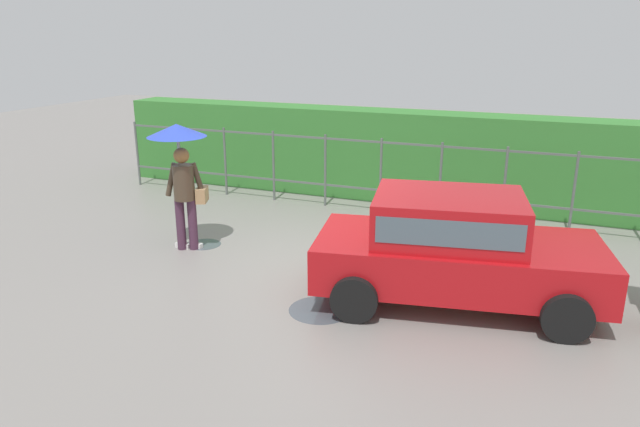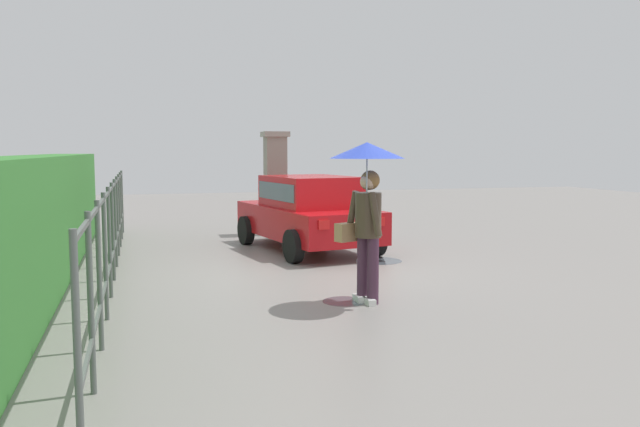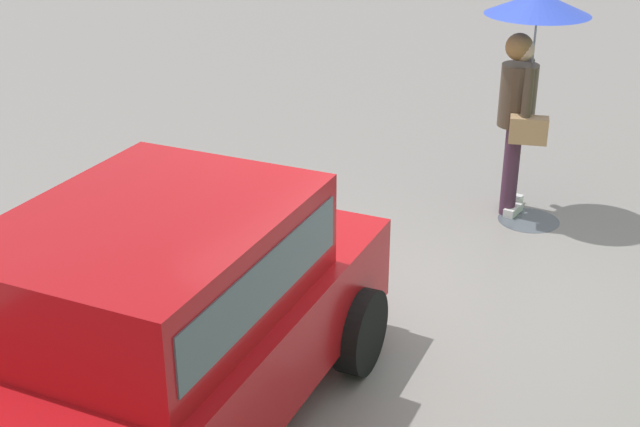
{
  "view_description": "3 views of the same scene",
  "coord_description": "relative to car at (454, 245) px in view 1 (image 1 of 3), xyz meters",
  "views": [
    {
      "loc": [
        3.23,
        -7.79,
        3.49
      ],
      "look_at": [
        0.16,
        -0.1,
        0.91
      ],
      "focal_mm": 32.83,
      "sensor_mm": 36.0,
      "label": 1
    },
    {
      "loc": [
        -9.91,
        2.78,
        1.98
      ],
      "look_at": [
        0.25,
        -0.13,
        0.93
      ],
      "focal_mm": 35.69,
      "sensor_mm": 36.0,
      "label": 2
    },
    {
      "loc": [
        5.13,
        2.78,
        3.43
      ],
      "look_at": [
        0.32,
        -0.52,
        0.79
      ],
      "focal_mm": 48.32,
      "sensor_mm": 36.0,
      "label": 3
    }
  ],
  "objects": [
    {
      "name": "ground_plane",
      "position": [
        -2.19,
        0.43,
        -0.8
      ],
      "size": [
        40.0,
        40.0,
        0.0
      ],
      "primitive_type": "plane",
      "color": "gray"
    },
    {
      "name": "car",
      "position": [
        0.0,
        0.0,
        0.0
      ],
      "size": [
        3.94,
        2.38,
        1.48
      ],
      "rotation": [
        0.0,
        0.0,
        0.18
      ],
      "color": "#B71116",
      "rests_on": "ground"
    },
    {
      "name": "pedestrian",
      "position": [
        -4.48,
        0.41,
        0.72
      ],
      "size": [
        0.95,
        0.95,
        2.08
      ],
      "rotation": [
        0.0,
        0.0,
        1.95
      ],
      "color": "#47283D",
      "rests_on": "ground"
    },
    {
      "name": "fence_section",
      "position": [
        -2.04,
        3.61,
        0.02
      ],
      "size": [
        11.89,
        0.05,
        1.5
      ],
      "color": "#59605B",
      "rests_on": "ground"
    },
    {
      "name": "hedge_row",
      "position": [
        -2.04,
        4.69,
        0.15
      ],
      "size": [
        12.84,
        0.9,
        1.9
      ],
      "primitive_type": "cube",
      "color": "#387F33",
      "rests_on": "ground"
    },
    {
      "name": "puddle_near",
      "position": [
        -1.53,
        -0.91,
        -0.8
      ],
      "size": [
        0.83,
        0.83,
        0.0
      ],
      "primitive_type": "cylinder",
      "color": "#4C545B",
      "rests_on": "ground"
    },
    {
      "name": "puddle_far",
      "position": [
        -4.29,
        0.65,
        -0.8
      ],
      "size": [
        0.58,
        0.58,
        0.0
      ],
      "primitive_type": "cylinder",
      "color": "#4C545B",
      "rests_on": "ground"
    }
  ]
}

